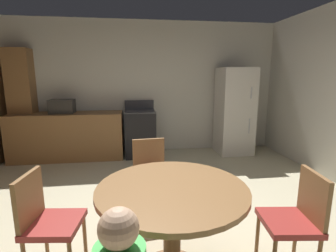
# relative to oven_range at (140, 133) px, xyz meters

# --- Properties ---
(ground_plane) EXTENTS (14.00, 14.00, 0.00)m
(ground_plane) POSITION_rel_oven_range_xyz_m (0.15, -2.71, -0.47)
(ground_plane) COLOR beige
(wall_back) EXTENTS (5.80, 0.12, 2.70)m
(wall_back) POSITION_rel_oven_range_xyz_m (0.15, 0.40, 0.88)
(wall_back) COLOR beige
(wall_back) RESTS_ON ground
(kitchen_counter) EXTENTS (2.09, 0.60, 0.90)m
(kitchen_counter) POSITION_rel_oven_range_xyz_m (-1.40, -0.00, -0.02)
(kitchen_counter) COLOR olive
(kitchen_counter) RESTS_ON ground
(pantry_column) EXTENTS (0.44, 0.36, 2.10)m
(pantry_column) POSITION_rel_oven_range_xyz_m (-2.22, 0.18, 0.58)
(pantry_column) COLOR olive
(pantry_column) RESTS_ON ground
(oven_range) EXTENTS (0.60, 0.60, 1.10)m
(oven_range) POSITION_rel_oven_range_xyz_m (0.00, 0.00, 0.00)
(oven_range) COLOR black
(oven_range) RESTS_ON ground
(refrigerator) EXTENTS (0.68, 0.68, 1.76)m
(refrigerator) POSITION_rel_oven_range_xyz_m (1.95, -0.05, 0.41)
(refrigerator) COLOR silver
(refrigerator) RESTS_ON ground
(microwave) EXTENTS (0.44, 0.32, 0.26)m
(microwave) POSITION_rel_oven_range_xyz_m (-1.46, -0.00, 0.56)
(microwave) COLOR #2D2B28
(microwave) RESTS_ON kitchen_counter
(dining_table) EXTENTS (1.18, 1.18, 0.76)m
(dining_table) POSITION_rel_oven_range_xyz_m (0.15, -3.20, 0.13)
(dining_table) COLOR olive
(dining_table) RESTS_ON ground
(chair_west) EXTENTS (0.45, 0.45, 0.87)m
(chair_west) POSITION_rel_oven_range_xyz_m (-0.84, -3.08, 0.03)
(chair_west) COLOR olive
(chair_west) RESTS_ON ground
(chair_north) EXTENTS (0.44, 0.44, 0.87)m
(chair_north) POSITION_rel_oven_range_xyz_m (0.05, -2.21, 0.03)
(chair_north) COLOR olive
(chair_north) RESTS_ON ground
(chair_east) EXTENTS (0.45, 0.45, 0.87)m
(chair_east) POSITION_rel_oven_range_xyz_m (1.15, -3.33, 0.03)
(chair_east) COLOR olive
(chair_east) RESTS_ON ground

